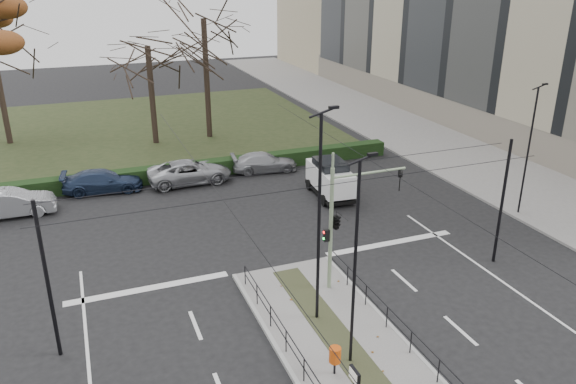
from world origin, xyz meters
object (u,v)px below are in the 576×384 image
object	(u,v)px
streetlamp_median_far	(320,218)
white_van	(330,177)
traffic_light	(338,219)
bare_tree_near	(148,53)
parked_car_fifth	(264,162)
streetlamp_median_near	(355,263)
streetlamp_sidewalk	(529,150)
bare_tree_center	(204,28)
parked_car_fourth	(190,172)
parked_car_third	(103,181)
litter_bin	(335,355)
parked_car_second	(11,203)
info_panel	(354,382)

from	to	relation	value
streetlamp_median_far	white_van	bearing A→B (deg)	62.81
traffic_light	bare_tree_near	xyz separation A→B (m)	(-3.85, 24.80, 3.72)
traffic_light	parked_car_fifth	xyz separation A→B (m)	(2.05, 15.53, -2.65)
streetlamp_median_near	streetlamp_sidewalk	xyz separation A→B (m)	(14.73, 8.14, -0.17)
traffic_light	bare_tree_center	world-z (taller)	bare_tree_center
streetlamp_median_near	streetlamp_sidewalk	size ratio (longest dim) A/B	1.05
traffic_light	streetlamp_sidewalk	size ratio (longest dim) A/B	0.75
streetlamp_median_near	parked_car_fifth	bearing A→B (deg)	79.56
streetlamp_median_near	bare_tree_near	distance (m)	29.73
parked_car_fourth	bare_tree_near	world-z (taller)	bare_tree_near
parked_car_third	white_van	distance (m)	14.04
streetlamp_sidewalk	parked_car_fifth	distance (m)	16.64
streetlamp_median_near	parked_car_fourth	xyz separation A→B (m)	(-1.48, 19.83, -3.24)
litter_bin	streetlamp_median_near	size ratio (longest dim) A/B	0.14
parked_car_second	bare_tree_center	size ratio (longest dim) A/B	0.38
white_van	streetlamp_median_near	bearing A→B (deg)	-112.41
parked_car_third	bare_tree_center	world-z (taller)	bare_tree_center
streetlamp_sidewalk	litter_bin	bearing A→B (deg)	-151.21
streetlamp_median_near	white_van	world-z (taller)	streetlamp_median_near
bare_tree_center	streetlamp_median_near	bearing A→B (deg)	-94.28
streetlamp_median_far	streetlamp_sidewalk	world-z (taller)	streetlamp_median_far
streetlamp_median_near	streetlamp_median_far	xyz separation A→B (m)	(-0.03, 2.82, 0.43)
info_panel	parked_car_fifth	distance (m)	23.51
traffic_light	streetlamp_median_near	distance (m)	5.03
info_panel	parked_car_fourth	size ratio (longest dim) A/B	0.39
streetlamp_sidewalk	bare_tree_near	distance (m)	27.42
bare_tree_near	parked_car_fifth	bearing A→B (deg)	-57.55
white_van	parked_car_third	bearing A→B (deg)	156.00
bare_tree_near	streetlamp_sidewalk	bearing A→B (deg)	-51.65
litter_bin	parked_car_third	size ratio (longest dim) A/B	0.22
parked_car_fourth	bare_tree_center	world-z (taller)	bare_tree_center
bare_tree_near	parked_car_third	bearing A→B (deg)	-116.69
info_panel	parked_car_fifth	xyz separation A→B (m)	(5.07, 22.93, -1.11)
streetlamp_median_far	parked_car_second	size ratio (longest dim) A/B	1.80
litter_bin	parked_car_fourth	size ratio (longest dim) A/B	0.19
streetlamp_median_far	parked_car_third	size ratio (longest dim) A/B	1.76
traffic_light	bare_tree_center	size ratio (longest dim) A/B	0.44
litter_bin	white_van	bearing A→B (deg)	65.48
info_panel	bare_tree_near	world-z (taller)	bare_tree_near
info_panel	bare_tree_near	xyz separation A→B (m)	(-0.83, 32.20, 5.26)
streetlamp_median_near	info_panel	bearing A→B (deg)	-116.32
parked_car_third	info_panel	bearing A→B (deg)	-159.96
streetlamp_median_far	bare_tree_center	world-z (taller)	bare_tree_center
streetlamp_median_near	streetlamp_median_far	size ratio (longest dim) A/B	0.90
bare_tree_near	parked_car_fifth	xyz separation A→B (m)	(5.90, -9.27, -6.37)
streetlamp_median_near	bare_tree_near	world-z (taller)	bare_tree_near
streetlamp_median_far	white_van	distance (m)	13.54
bare_tree_center	bare_tree_near	size ratio (longest dim) A/B	1.24
streetlamp_median_near	parked_car_fourth	world-z (taller)	streetlamp_median_near
streetlamp_median_far	streetlamp_sidewalk	xyz separation A→B (m)	(14.75, 5.32, -0.59)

